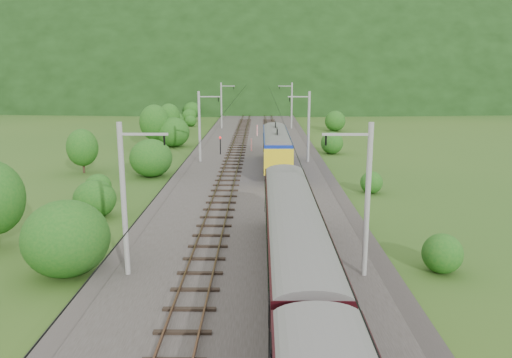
{
  "coord_description": "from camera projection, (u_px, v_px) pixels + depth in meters",
  "views": [
    {
      "loc": [
        0.79,
        -24.45,
        10.94
      ],
      "look_at": [
        0.42,
        12.62,
        2.6
      ],
      "focal_mm": 35.0,
      "sensor_mm": 36.0,
      "label": 1
    }
  ],
  "objects": [
    {
      "name": "ground",
      "position": [
        246.0,
        280.0,
        26.26
      ],
      "size": [
        600.0,
        600.0,
        0.0
      ],
      "primitive_type": "plane",
      "color": "#234C17",
      "rests_on": "ground"
    },
    {
      "name": "railbed",
      "position": [
        250.0,
        220.0,
        35.98
      ],
      "size": [
        14.0,
        220.0,
        0.3
      ],
      "primitive_type": "cube",
      "color": "#38332D",
      "rests_on": "ground"
    },
    {
      "name": "track_left",
      "position": [
        217.0,
        217.0,
        35.95
      ],
      "size": [
        2.4,
        220.0,
        0.27
      ],
      "color": "brown",
      "rests_on": "railbed"
    },
    {
      "name": "track_right",
      "position": [
        283.0,
        217.0,
        35.91
      ],
      "size": [
        2.4,
        220.0,
        0.27
      ],
      "color": "brown",
      "rests_on": "railbed"
    },
    {
      "name": "catenary_left",
      "position": [
        200.0,
        125.0,
        56.55
      ],
      "size": [
        2.54,
        192.28,
        8.0
      ],
      "color": "gray",
      "rests_on": "railbed"
    },
    {
      "name": "catenary_right",
      "position": [
        308.0,
        125.0,
        56.43
      ],
      "size": [
        2.54,
        192.28,
        8.0
      ],
      "color": "gray",
      "rests_on": "railbed"
    },
    {
      "name": "overhead_wires",
      "position": [
        250.0,
        124.0,
        34.45
      ],
      "size": [
        4.83,
        198.0,
        0.03
      ],
      "color": "black",
      "rests_on": "ground"
    },
    {
      "name": "mountain_main",
      "position": [
        260.0,
        87.0,
        279.91
      ],
      "size": [
        504.0,
        360.0,
        244.0
      ],
      "primitive_type": "ellipsoid",
      "color": "black",
      "rests_on": "ground"
    },
    {
      "name": "mountain_ridge",
      "position": [
        73.0,
        84.0,
        320.09
      ],
      "size": [
        336.0,
        280.0,
        132.0
      ],
      "primitive_type": "ellipsoid",
      "color": "black",
      "rests_on": "ground"
    },
    {
      "name": "hazard_post_near",
      "position": [
        251.0,
        145.0,
        64.45
      ],
      "size": [
        0.18,
        0.18,
        1.65
      ],
      "primitive_type": "cylinder",
      "color": "red",
      "rests_on": "railbed"
    },
    {
      "name": "hazard_post_far",
      "position": [
        257.0,
        130.0,
        78.85
      ],
      "size": [
        0.18,
        0.18,
        1.71
      ],
      "primitive_type": "cylinder",
      "color": "red",
      "rests_on": "railbed"
    },
    {
      "name": "signal",
      "position": [
        220.0,
        144.0,
        61.99
      ],
      "size": [
        0.25,
        0.25,
        2.22
      ],
      "color": "black",
      "rests_on": "railbed"
    },
    {
      "name": "vegetation_left",
      "position": [
        109.0,
        162.0,
        46.72
      ],
      "size": [
        13.59,
        148.35,
        5.9
      ],
      "color": "#195316",
      "rests_on": "ground"
    },
    {
      "name": "vegetation_right",
      "position": [
        368.0,
        161.0,
        52.13
      ],
      "size": [
        6.99,
        105.59,
        3.19
      ],
      "color": "#195316",
      "rests_on": "ground"
    }
  ]
}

